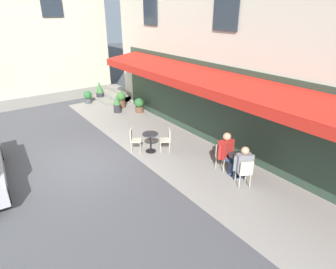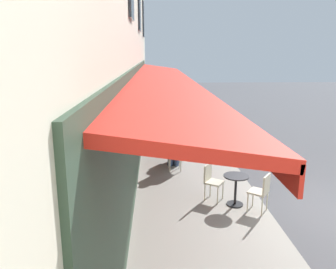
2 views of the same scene
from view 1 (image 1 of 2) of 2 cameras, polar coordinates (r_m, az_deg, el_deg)
name	(u,v)px [view 1 (image 1 of 2)]	position (r m, az deg, el deg)	size (l,w,h in m)	color
ground_plane	(82,164)	(10.47, -17.06, -5.81)	(70.00, 70.00, 0.00)	#4C4C51
sidewalk_cafe_terrace	(216,174)	(9.61, 9.72, -7.84)	(20.50, 3.20, 0.01)	gray
back_alley_steps	(115,95)	(17.67, -10.64, 7.91)	(2.40, 1.75, 0.60)	gray
cafe_table_near_entrance	(150,140)	(10.69, -3.58, -1.10)	(0.60, 0.60, 0.75)	black
cafe_chair_cream_under_awning	(134,138)	(10.73, -6.96, -0.80)	(0.56, 0.56, 0.91)	beige
cafe_chair_cream_back_row	(167,138)	(10.68, -0.20, -0.73)	(0.55, 0.55, 0.91)	beige
cafe_table_mid_terrace	(237,162)	(9.42, 13.79, -5.49)	(0.60, 0.60, 0.75)	black
cafe_chair_cream_corner_left	(245,171)	(8.89, 15.31, -7.12)	(0.54, 0.54, 0.91)	beige
cafe_chair_cream_near_door	(222,154)	(9.72, 10.89, -3.84)	(0.42, 0.42, 0.91)	beige
seated_patron_in_red	(227,151)	(9.52, 11.96, -3.36)	(0.60, 0.72, 1.37)	navy
seated_companion_in_grey	(243,163)	(8.99, 14.88, -5.65)	(0.62, 0.60, 1.29)	navy
potted_plant_mid_terrace	(100,90)	(17.74, -13.67, 8.67)	(0.45, 0.45, 1.09)	#2D2D33
potted_plant_entrance_left	(139,105)	(15.03, -5.86, 5.97)	(0.49, 0.49, 0.76)	brown
potted_plant_under_sign	(121,99)	(15.91, -9.44, 7.08)	(0.49, 0.49, 0.88)	brown
potted_plant_by_steps	(88,97)	(17.09, -15.92, 7.41)	(0.47, 0.47, 0.73)	#4C4C51
potted_plant_entrance_right	(117,104)	(15.15, -10.29, 6.13)	(0.40, 0.40, 0.96)	#2D2D33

